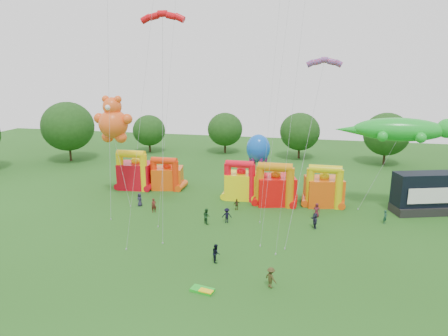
% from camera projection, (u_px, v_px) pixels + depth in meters
% --- Properties ---
extents(ground, '(160.00, 160.00, 0.00)m').
position_uv_depth(ground, '(174.00, 300.00, 33.14)').
color(ground, '#1F4D15').
rests_on(ground, ground).
extents(tree_ring, '(124.28, 126.39, 12.07)m').
position_uv_depth(tree_ring, '(160.00, 226.00, 32.42)').
color(tree_ring, '#352314').
rests_on(tree_ring, ground).
extents(bouncy_castle_0, '(5.36, 4.44, 6.42)m').
position_uv_depth(bouncy_castle_0, '(135.00, 173.00, 63.12)').
color(bouncy_castle_0, red).
rests_on(bouncy_castle_0, ground).
extents(bouncy_castle_1, '(5.17, 4.44, 5.30)m').
position_uv_depth(bouncy_castle_1, '(167.00, 176.00, 63.12)').
color(bouncy_castle_1, '#EB510C').
rests_on(bouncy_castle_1, ground).
extents(bouncy_castle_2, '(4.81, 3.99, 5.95)m').
position_uv_depth(bouncy_castle_2, '(241.00, 183.00, 58.25)').
color(bouncy_castle_2, '#F9ED0D').
rests_on(bouncy_castle_2, ground).
extents(bouncy_castle_3, '(6.10, 5.36, 6.23)m').
position_uv_depth(bouncy_castle_3, '(275.00, 188.00, 55.96)').
color(bouncy_castle_3, red).
rests_on(bouncy_castle_3, ground).
extents(bouncy_castle_4, '(5.65, 4.92, 6.03)m').
position_uv_depth(bouncy_castle_4, '(324.00, 189.00, 55.43)').
color(bouncy_castle_4, '#EB500C').
rests_on(bouncy_castle_4, ground).
extents(stage_trailer, '(9.26, 5.76, 5.49)m').
position_uv_depth(stage_trailer, '(427.00, 193.00, 52.46)').
color(stage_trailer, black).
rests_on(stage_trailer, ground).
extents(teddy_bear_kite, '(6.55, 5.56, 15.04)m').
position_uv_depth(teddy_bear_kite, '(118.00, 148.00, 56.27)').
color(teddy_bear_kite, '#FF571C').
rests_on(teddy_bear_kite, ground).
extents(gecko_kite, '(14.93, 4.94, 12.62)m').
position_uv_depth(gecko_kite, '(393.00, 142.00, 51.94)').
color(gecko_kite, green).
rests_on(gecko_kite, ground).
extents(octopus_kite, '(3.55, 6.80, 9.16)m').
position_uv_depth(octopus_kite, '(258.00, 161.00, 59.38)').
color(octopus_kite, blue).
rests_on(octopus_kite, ground).
extents(parafoil_kites, '(31.64, 13.30, 31.58)m').
position_uv_depth(parafoil_kites, '(205.00, 122.00, 46.93)').
color(parafoil_kites, red).
rests_on(parafoil_kites, ground).
extents(diamond_kites, '(18.21, 17.08, 42.90)m').
position_uv_depth(diamond_kites, '(234.00, 86.00, 43.84)').
color(diamond_kites, red).
rests_on(diamond_kites, ground).
extents(folded_kite_bundle, '(2.16, 1.40, 0.31)m').
position_uv_depth(folded_kite_bundle, '(203.00, 290.00, 34.42)').
color(folded_kite_bundle, green).
rests_on(folded_kite_bundle, ground).
extents(spectator_0, '(1.06, 0.88, 1.85)m').
position_uv_depth(spectator_0, '(140.00, 200.00, 55.33)').
color(spectator_0, '#252239').
rests_on(spectator_0, ground).
extents(spectator_1, '(0.84, 0.81, 1.95)m').
position_uv_depth(spectator_1, '(154.00, 205.00, 52.88)').
color(spectator_1, '#561E18').
rests_on(spectator_1, ground).
extents(spectator_2, '(1.19, 1.18, 1.94)m').
position_uv_depth(spectator_2, '(206.00, 216.00, 49.13)').
color(spectator_2, '#193F1D').
rests_on(spectator_2, ground).
extents(spectator_3, '(1.34, 0.92, 1.90)m').
position_uv_depth(spectator_3, '(227.00, 215.00, 49.41)').
color(spectator_3, black).
rests_on(spectator_3, ground).
extents(spectator_4, '(0.99, 0.76, 1.56)m').
position_uv_depth(spectator_4, '(237.00, 205.00, 53.81)').
color(spectator_4, '#3E2C18').
rests_on(spectator_4, ground).
extents(spectator_5, '(1.10, 1.86, 1.92)m').
position_uv_depth(spectator_5, '(315.00, 221.00, 47.71)').
color(spectator_5, '#232239').
rests_on(spectator_5, ground).
extents(spectator_6, '(0.99, 0.73, 1.84)m').
position_uv_depth(spectator_6, '(317.00, 210.00, 51.30)').
color(spectator_6, maroon).
rests_on(spectator_6, ground).
extents(spectator_7, '(0.69, 0.75, 1.72)m').
position_uv_depth(spectator_7, '(385.00, 217.00, 49.17)').
color(spectator_7, '#1A412F').
rests_on(spectator_7, ground).
extents(spectator_8, '(0.99, 1.11, 1.87)m').
position_uv_depth(spectator_8, '(216.00, 253.00, 39.50)').
color(spectator_8, black).
rests_on(spectator_8, ground).
extents(spectator_9, '(1.41, 1.34, 1.92)m').
position_uv_depth(spectator_9, '(271.00, 278.00, 34.84)').
color(spectator_9, '#3B3417').
rests_on(spectator_9, ground).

